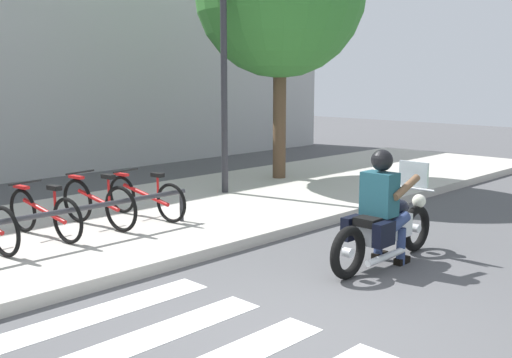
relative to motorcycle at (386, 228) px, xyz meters
name	(u,v)px	position (x,y,z in m)	size (l,w,h in m)	color
ground_plane	(286,333)	(-2.36, -0.49, -0.45)	(48.00, 48.00, 0.00)	#4C4C4F
sidewalk	(54,236)	(-2.36, 3.85, -0.38)	(24.00, 4.40, 0.15)	#B7B2A8
crosswalk_stripe_3	(130,344)	(-3.48, 0.31, -0.45)	(2.80, 0.40, 0.01)	white
crosswalk_stripe_4	(82,318)	(-3.48, 1.11, -0.45)	(2.80, 0.40, 0.01)	white
motorcycle	(386,228)	(0.00, 0.00, 0.00)	(2.15, 0.62, 1.21)	black
rider	(383,200)	(-0.08, 0.00, 0.36)	(0.63, 0.54, 1.43)	#1E4C59
bicycle_3	(44,213)	(-2.62, 3.59, 0.03)	(0.48, 1.60, 0.73)	black
bicycle_4	(98,203)	(-1.81, 3.59, 0.05)	(0.48, 1.59, 0.78)	black
bicycle_5	(145,197)	(-1.00, 3.59, 0.03)	(0.48, 1.65, 0.71)	black
bike_rack	(34,219)	(-3.02, 3.04, 0.12)	(4.64, 0.07, 0.49)	#333338
street_lamp	(224,68)	(1.24, 4.25, 1.98)	(0.28, 0.28, 3.97)	#2D2D33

